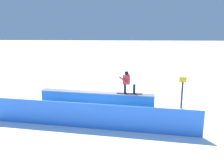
# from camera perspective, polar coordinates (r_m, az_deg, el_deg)

# --- Properties ---
(ground_plane) EXTENTS (120.00, 120.00, 0.00)m
(ground_plane) POSITION_cam_1_polar(r_m,az_deg,el_deg) (14.93, -3.52, -4.70)
(ground_plane) COLOR white
(grind_box) EXTENTS (6.75, 1.59, 0.77)m
(grind_box) POSITION_cam_1_polar(r_m,az_deg,el_deg) (14.82, -3.54, -3.41)
(grind_box) COLOR blue
(grind_box) RESTS_ON ground_plane
(snowboarder) EXTENTS (1.47, 0.42, 1.32)m
(snowboarder) POSITION_cam_1_polar(r_m,az_deg,el_deg) (14.17, 3.50, 0.52)
(snowboarder) COLOR black
(snowboarder) RESTS_ON grind_box
(safety_fence) EXTENTS (9.86, 1.60, 1.19)m
(safety_fence) POSITION_cam_1_polar(r_m,az_deg,el_deg) (11.50, -5.35, -7.24)
(safety_fence) COLOR #3377EB
(safety_fence) RESTS_ON ground_plane
(trail_marker) EXTENTS (0.40, 0.10, 1.81)m
(trail_marker) POSITION_cam_1_polar(r_m,az_deg,el_deg) (14.52, 15.68, -1.69)
(trail_marker) COLOR #262628
(trail_marker) RESTS_ON ground_plane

